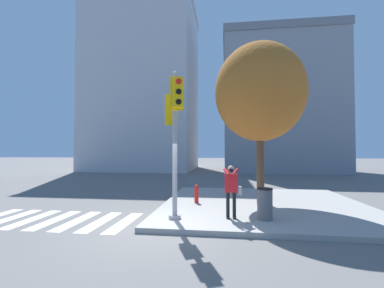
% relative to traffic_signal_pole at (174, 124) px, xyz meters
% --- Properties ---
extents(ground_plane, '(160.00, 160.00, 0.00)m').
position_rel_traffic_signal_pole_xyz_m(ground_plane, '(-0.39, -0.57, -3.12)').
color(ground_plane, slate).
extents(sidewalk_corner, '(8.00, 8.00, 0.16)m').
position_rel_traffic_signal_pole_xyz_m(sidewalk_corner, '(3.11, 2.93, -3.04)').
color(sidewalk_corner, '#9E9B96').
rests_on(sidewalk_corner, ground_plane).
extents(crosswalk_stripes, '(5.23, 2.43, 0.01)m').
position_rel_traffic_signal_pole_xyz_m(crosswalk_stripes, '(-3.99, -0.06, -3.11)').
color(crosswalk_stripes, silver).
rests_on(crosswalk_stripes, ground_plane).
extents(traffic_signal_pole, '(0.79, 1.22, 4.63)m').
position_rel_traffic_signal_pole_xyz_m(traffic_signal_pole, '(0.00, 0.00, 0.00)').
color(traffic_signal_pole, '#939399').
rests_on(traffic_signal_pole, sidewalk_corner).
extents(person_photographer, '(0.58, 0.54, 1.65)m').
position_rel_traffic_signal_pole_xyz_m(person_photographer, '(1.78, 0.30, -1.97)').
color(person_photographer, black).
rests_on(person_photographer, sidewalk_corner).
extents(street_tree, '(3.67, 3.67, 6.55)m').
position_rel_traffic_signal_pole_xyz_m(street_tree, '(3.01, 2.82, 1.56)').
color(street_tree, brown).
rests_on(street_tree, sidewalk_corner).
extents(fire_hydrant, '(0.17, 0.23, 0.74)m').
position_rel_traffic_signal_pole_xyz_m(fire_hydrant, '(0.41, 2.55, -2.59)').
color(fire_hydrant, red).
rests_on(fire_hydrant, sidewalk_corner).
extents(trash_bin, '(0.48, 0.48, 0.96)m').
position_rel_traffic_signal_pole_xyz_m(trash_bin, '(2.79, 0.25, -2.47)').
color(trash_bin, '#5B5B60').
rests_on(trash_bin, sidewalk_corner).
extents(building_left, '(12.53, 11.35, 20.92)m').
position_rel_traffic_signal_pole_xyz_m(building_left, '(-8.50, 23.43, 7.36)').
color(building_left, '#BCBCC1').
rests_on(building_left, ground_plane).
extents(building_right, '(12.34, 10.22, 15.14)m').
position_rel_traffic_signal_pole_xyz_m(building_right, '(7.59, 22.78, 4.47)').
color(building_right, gray).
rests_on(building_right, ground_plane).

